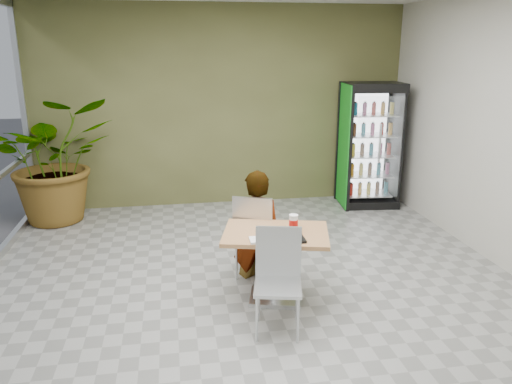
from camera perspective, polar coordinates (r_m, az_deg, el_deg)
ground at (r=5.30m, az=0.28°, el=-12.37°), size 7.00×7.00×0.00m
room_envelope at (r=4.74m, az=0.31°, el=4.85°), size 6.00×7.00×3.20m
dining_table at (r=5.11m, az=2.26°, el=-6.81°), size 1.19×0.96×0.75m
chair_far at (r=5.56m, az=-0.21°, el=-4.36°), size 0.57×0.57×0.99m
chair_near at (r=4.63m, az=2.54°, el=-9.01°), size 0.51×0.51×0.96m
seated_woman at (r=5.65m, az=0.08°, el=-5.14°), size 0.67×0.55×1.55m
pizza_plate at (r=5.02m, az=1.99°, el=-4.39°), size 0.31×0.29×0.03m
soda_cup at (r=5.05m, az=4.31°, el=-3.55°), size 0.09×0.09×0.17m
napkin_stack at (r=4.79m, az=0.28°, el=-5.51°), size 0.17×0.17×0.02m
cafeteria_tray at (r=4.84m, az=3.19°, el=-5.29°), size 0.39×0.28×0.02m
beverage_fridge at (r=8.34m, az=12.91°, el=5.24°), size 0.98×0.79×2.00m
potted_plant at (r=7.96m, az=-21.95°, el=3.42°), size 2.07×1.93×1.86m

